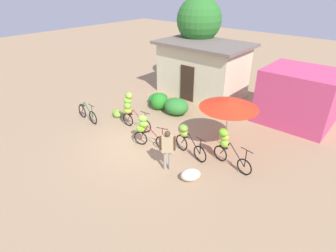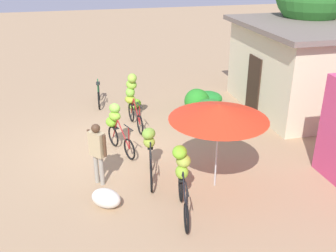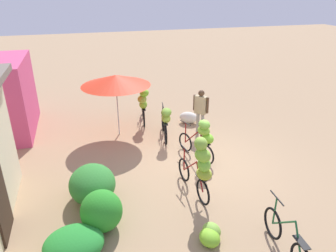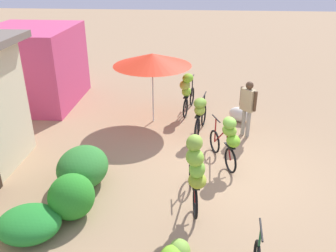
% 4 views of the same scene
% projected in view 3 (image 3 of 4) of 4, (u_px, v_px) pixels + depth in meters
% --- Properties ---
extents(ground_plane, '(60.00, 60.00, 0.00)m').
position_uv_depth(ground_plane, '(206.00, 163.00, 9.23)').
color(ground_plane, tan).
extents(hedge_bush_front_left, '(1.01, 1.15, 0.52)m').
position_uv_depth(hedge_bush_front_left, '(74.00, 244.00, 5.97)').
color(hedge_bush_front_left, '#25872F').
rests_on(hedge_bush_front_left, ground).
extents(hedge_bush_front_right, '(0.92, 0.88, 0.88)m').
position_uv_depth(hedge_bush_front_right, '(101.00, 211.00, 6.59)').
color(hedge_bush_front_right, '#298926').
rests_on(hedge_bush_front_right, ground).
extents(hedge_bush_mid, '(1.33, 1.10, 0.85)m').
position_uv_depth(hedge_bush_mid, '(92.00, 184.00, 7.52)').
color(hedge_bush_mid, '#307F31').
rests_on(hedge_bush_mid, ground).
extents(market_umbrella, '(2.29, 2.29, 2.12)m').
position_uv_depth(market_umbrella, '(116.00, 80.00, 10.26)').
color(market_umbrella, beige).
rests_on(market_umbrella, ground).
extents(bicycle_leftmost, '(1.66, 0.21, 0.97)m').
position_uv_depth(bicycle_leftmost, '(286.00, 240.00, 5.95)').
color(bicycle_leftmost, black).
rests_on(bicycle_leftmost, ground).
extents(bicycle_near_pile, '(1.69, 0.47, 1.69)m').
position_uv_depth(bicycle_near_pile, '(200.00, 165.00, 7.27)').
color(bicycle_near_pile, black).
rests_on(bicycle_near_pile, ground).
extents(bicycle_center_loaded, '(1.51, 0.67, 1.35)m').
position_uv_depth(bicycle_center_loaded, '(202.00, 136.00, 9.04)').
color(bicycle_center_loaded, black).
rests_on(bicycle_center_loaded, ground).
extents(bicycle_by_shop, '(1.69, 0.48, 1.20)m').
position_uv_depth(bicycle_by_shop, '(165.00, 120.00, 10.33)').
color(bicycle_by_shop, black).
rests_on(bicycle_by_shop, ground).
extents(bicycle_rightmost, '(1.71, 0.50, 1.42)m').
position_uv_depth(bicycle_rightmost, '(143.00, 103.00, 11.48)').
color(bicycle_rightmost, black).
rests_on(bicycle_rightmost, ground).
extents(banana_pile_on_ground, '(0.66, 0.58, 0.31)m').
position_uv_depth(banana_pile_on_ground, '(210.00, 235.00, 6.34)').
color(banana_pile_on_ground, '#72BE3C').
rests_on(banana_pile_on_ground, ground).
extents(produce_sack, '(0.77, 0.82, 0.44)m').
position_uv_depth(produce_sack, '(189.00, 118.00, 11.84)').
color(produce_sack, silver).
rests_on(produce_sack, ground).
extents(person_vendor, '(0.46, 0.41, 1.60)m').
position_uv_depth(person_vendor, '(201.00, 108.00, 10.67)').
color(person_vendor, gray).
rests_on(person_vendor, ground).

